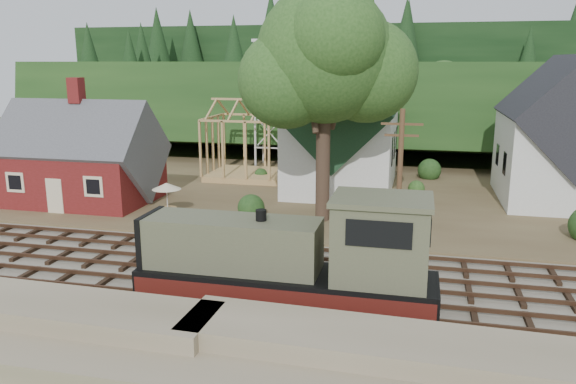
% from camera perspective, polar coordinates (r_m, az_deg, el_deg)
% --- Properties ---
extents(ground, '(140.00, 140.00, 0.00)m').
position_cam_1_polar(ground, '(28.17, -4.09, -8.62)').
color(ground, '#384C1E').
rests_on(ground, ground).
extents(embankment, '(64.00, 5.00, 1.60)m').
position_cam_1_polar(embankment, '(21.02, -11.23, -16.90)').
color(embankment, '#7F7259').
rests_on(embankment, ground).
extents(railroad_bed, '(64.00, 11.00, 0.16)m').
position_cam_1_polar(railroad_bed, '(28.14, -4.09, -8.46)').
color(railroad_bed, '#726B5B').
rests_on(railroad_bed, ground).
extents(village_flat, '(64.00, 26.00, 0.30)m').
position_cam_1_polar(village_flat, '(44.86, 2.69, -0.10)').
color(village_flat, brown).
rests_on(village_flat, ground).
extents(hillside, '(70.00, 28.96, 12.74)m').
position_cam_1_polar(hillside, '(68.22, 6.38, 4.29)').
color(hillside, '#1E3F19').
rests_on(hillside, ground).
extents(ridge, '(80.00, 20.00, 12.00)m').
position_cam_1_polar(ridge, '(83.98, 7.70, 5.92)').
color(ridge, black).
rests_on(ridge, ground).
extents(depot, '(10.80, 7.41, 9.00)m').
position_cam_1_polar(depot, '(43.75, -20.17, 2.86)').
color(depot, '#5D1715').
rests_on(depot, village_flat).
extents(church, '(8.40, 15.17, 13.00)m').
position_cam_1_polar(church, '(45.32, 5.65, 6.45)').
color(church, silver).
rests_on(church, village_flat).
extents(farmhouse, '(8.40, 10.80, 10.60)m').
position_cam_1_polar(farmhouse, '(45.45, 26.01, 4.80)').
color(farmhouse, silver).
rests_on(farmhouse, village_flat).
extents(timber_frame, '(8.20, 6.20, 6.99)m').
position_cam_1_polar(timber_frame, '(49.48, -3.29, 4.82)').
color(timber_frame, tan).
rests_on(timber_frame, village_flat).
extents(lattice_tower, '(3.20, 3.20, 12.12)m').
position_cam_1_polar(lattice_tower, '(54.74, -1.57, 12.75)').
color(lattice_tower, silver).
rests_on(lattice_tower, village_flat).
extents(big_tree, '(10.90, 8.40, 14.70)m').
position_cam_1_polar(big_tree, '(35.50, 4.00, 12.78)').
color(big_tree, '#38281E').
rests_on(big_tree, village_flat).
extents(telegraph_pole_near, '(2.20, 0.28, 8.00)m').
position_cam_1_polar(telegraph_pole_near, '(30.80, 11.26, 1.31)').
color(telegraph_pole_near, '#4C331E').
rests_on(telegraph_pole_near, ground).
extents(locomotive, '(12.57, 3.14, 5.01)m').
position_cam_1_polar(locomotive, '(23.93, 0.85, -6.97)').
color(locomotive, black).
rests_on(locomotive, railroad_bed).
extents(car_blue, '(2.08, 3.91, 1.27)m').
position_cam_1_polar(car_blue, '(42.26, -17.49, -0.45)').
color(car_blue, '#5387B3').
rests_on(car_blue, village_flat).
extents(car_green, '(3.57, 1.78, 1.13)m').
position_cam_1_polar(car_green, '(44.49, -24.73, -0.49)').
color(car_green, '#81A370').
rests_on(car_green, village_flat).
extents(patio_set, '(1.94, 1.94, 2.16)m').
position_cam_1_polar(patio_set, '(38.60, -12.23, 0.45)').
color(patio_set, silver).
rests_on(patio_set, village_flat).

